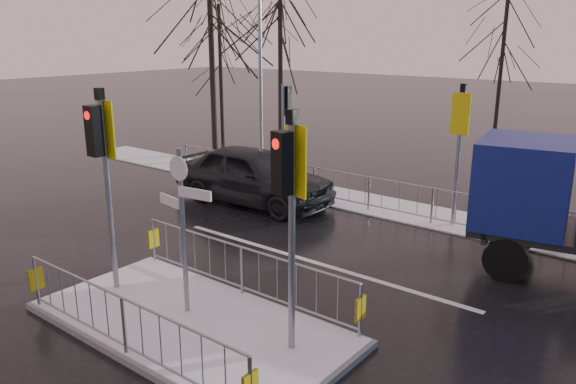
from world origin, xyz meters
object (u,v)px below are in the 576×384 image
Objects in this scene: flatbed_truck at (566,205)px; street_lamp_left at (262,52)px; car_far_lane at (253,175)px; traffic_island at (190,307)px.

street_lamp_left is (-11.02, 2.79, 2.94)m from flatbed_truck.
street_lamp_left is at bearing 33.80° from car_far_lane.
car_far_lane is (-4.24, 6.50, 0.50)m from traffic_island.
street_lamp_left reaches higher than traffic_island.
car_far_lane is 5.16m from street_lamp_left.
flatbed_truck is 11.74m from street_lamp_left.
flatbed_truck is 0.80× the size of street_lamp_left.
car_far_lane is at bearing -53.90° from street_lamp_left.
street_lamp_left is at bearing 124.07° from traffic_island.
traffic_island is 0.73× the size of street_lamp_left.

